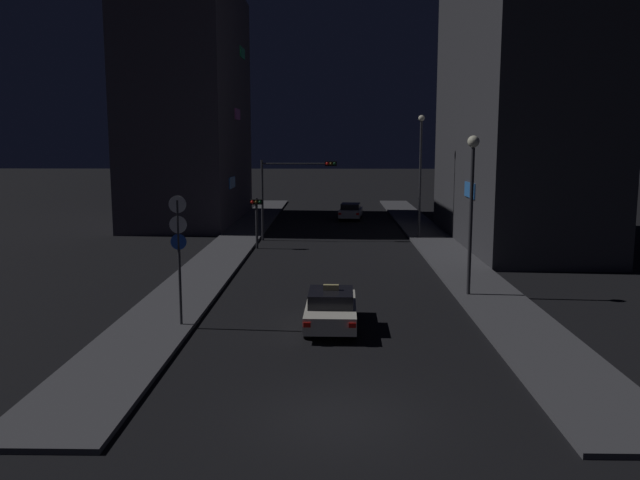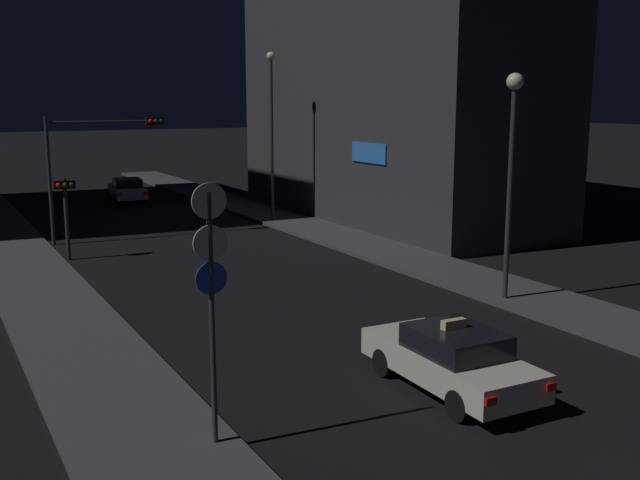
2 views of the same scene
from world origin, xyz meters
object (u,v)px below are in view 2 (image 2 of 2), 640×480
object	(u,v)px
taxi	(451,358)
street_lamp_far_block	(272,119)
traffic_light_overhead	(95,151)
traffic_light_left_kerb	(66,201)
far_car	(127,190)
sign_pole_left	(211,287)
street_lamp_near_block	(512,146)

from	to	relation	value
taxi	street_lamp_far_block	world-z (taller)	street_lamp_far_block
traffic_light_overhead	traffic_light_left_kerb	size ratio (longest dim) A/B	1.71
street_lamp_far_block	traffic_light_left_kerb	bearing A→B (deg)	-158.92
far_car	street_lamp_far_block	bearing A→B (deg)	-69.37
taxi	traffic_light_overhead	world-z (taller)	traffic_light_overhead
taxi	sign_pole_left	xyz separation A→B (m)	(-5.45, -0.16, 2.30)
far_car	street_lamp_far_block	world-z (taller)	street_lamp_far_block
taxi	traffic_light_left_kerb	distance (m)	18.47
traffic_light_left_kerb	far_car	bearing A→B (deg)	68.09
traffic_light_left_kerb	sign_pole_left	size ratio (longest dim) A/B	0.69
far_car	street_lamp_near_block	distance (m)	29.46
far_car	street_lamp_near_block	world-z (taller)	street_lamp_near_block
taxi	traffic_light_left_kerb	bearing A→B (deg)	104.93
taxi	far_car	distance (m)	33.70
taxi	far_car	size ratio (longest dim) A/B	0.97
traffic_light_overhead	taxi	bearing A→B (deg)	-82.57
sign_pole_left	traffic_light_overhead	bearing A→B (deg)	82.89
far_car	street_lamp_far_block	xyz separation A→B (m)	(4.41, -11.72, 4.53)
traffic_light_left_kerb	sign_pole_left	xyz separation A→B (m)	(-0.71, -17.93, 0.69)
taxi	street_lamp_near_block	distance (m)	8.70
taxi	far_car	world-z (taller)	taxi
far_car	taxi	bearing A→B (deg)	-92.80
taxi	traffic_light_overhead	distance (m)	21.70
street_lamp_near_block	taxi	bearing A→B (deg)	-141.14
sign_pole_left	taxi	bearing A→B (deg)	1.65
traffic_light_overhead	sign_pole_left	distance (m)	21.61
sign_pole_left	street_lamp_far_block	xyz separation A→B (m)	(11.51, 22.10, 2.23)
far_car	street_lamp_near_block	bearing A→B (deg)	-81.47
traffic_light_left_kerb	taxi	bearing A→B (deg)	-75.07
taxi	far_car	bearing A→B (deg)	87.20
taxi	traffic_light_left_kerb	size ratio (longest dim) A/B	1.39
street_lamp_far_block	far_car	bearing A→B (deg)	110.63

